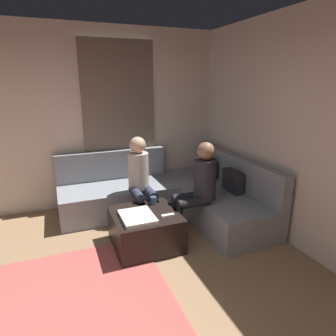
{
  "coord_description": "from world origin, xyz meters",
  "views": [
    {
      "loc": [
        1.67,
        0.33,
        1.91
      ],
      "look_at": [
        -1.63,
        1.63,
        0.85
      ],
      "focal_mm": 31.21,
      "sensor_mm": 36.0,
      "label": 1
    }
  ],
  "objects_px": {
    "person_on_couch_side": "(141,178)",
    "game_remote": "(168,215)",
    "sectional_couch": "(172,195)",
    "ottoman": "(145,229)",
    "coffee_mug": "(153,200)",
    "person_on_couch_back": "(198,185)"
  },
  "relations": [
    {
      "from": "person_on_couch_side",
      "to": "game_remote",
      "type": "bearing_deg",
      "value": 97.04
    },
    {
      "from": "person_on_couch_back",
      "to": "person_on_couch_side",
      "type": "bearing_deg",
      "value": 46.65
    },
    {
      "from": "ottoman",
      "to": "sectional_couch",
      "type": "bearing_deg",
      "value": 138.44
    },
    {
      "from": "coffee_mug",
      "to": "person_on_couch_side",
      "type": "xyz_separation_m",
      "value": [
        -0.37,
        -0.05,
        0.19
      ]
    },
    {
      "from": "ottoman",
      "to": "game_remote",
      "type": "distance_m",
      "value": 0.36
    },
    {
      "from": "person_on_couch_side",
      "to": "ottoman",
      "type": "bearing_deg",
      "value": 77.95
    },
    {
      "from": "coffee_mug",
      "to": "person_on_couch_back",
      "type": "distance_m",
      "value": 0.59
    },
    {
      "from": "person_on_couch_back",
      "to": "coffee_mug",
      "type": "bearing_deg",
      "value": 70.95
    },
    {
      "from": "sectional_couch",
      "to": "game_remote",
      "type": "xyz_separation_m",
      "value": [
        0.91,
        -0.43,
        0.15
      ]
    },
    {
      "from": "sectional_couch",
      "to": "person_on_couch_side",
      "type": "height_order",
      "value": "person_on_couch_side"
    },
    {
      "from": "ottoman",
      "to": "person_on_couch_side",
      "type": "xyz_separation_m",
      "value": [
        -0.59,
        0.13,
        0.45
      ]
    },
    {
      "from": "ottoman",
      "to": "person_on_couch_back",
      "type": "distance_m",
      "value": 0.84
    },
    {
      "from": "game_remote",
      "to": "ottoman",
      "type": "bearing_deg",
      "value": -129.29
    },
    {
      "from": "coffee_mug",
      "to": "person_on_couch_side",
      "type": "height_order",
      "value": "person_on_couch_side"
    },
    {
      "from": "ottoman",
      "to": "coffee_mug",
      "type": "relative_size",
      "value": 8.0
    },
    {
      "from": "ottoman",
      "to": "game_remote",
      "type": "xyz_separation_m",
      "value": [
        0.18,
        0.22,
        0.22
      ]
    },
    {
      "from": "game_remote",
      "to": "coffee_mug",
      "type": "bearing_deg",
      "value": -174.29
    },
    {
      "from": "ottoman",
      "to": "person_on_couch_back",
      "type": "xyz_separation_m",
      "value": [
        -0.04,
        0.71,
        0.45
      ]
    },
    {
      "from": "person_on_couch_side",
      "to": "person_on_couch_back",
      "type": "bearing_deg",
      "value": 136.65
    },
    {
      "from": "coffee_mug",
      "to": "person_on_couch_back",
      "type": "height_order",
      "value": "person_on_couch_back"
    },
    {
      "from": "coffee_mug",
      "to": "person_on_couch_side",
      "type": "bearing_deg",
      "value": -171.51
    },
    {
      "from": "game_remote",
      "to": "person_on_couch_back",
      "type": "bearing_deg",
      "value": 114.18
    }
  ]
}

